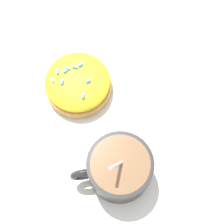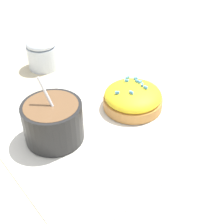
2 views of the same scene
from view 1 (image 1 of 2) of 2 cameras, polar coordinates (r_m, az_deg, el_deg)
ground_plane at (r=0.57m, az=-0.95°, el=-2.17°), size 3.00×3.00×0.00m
paper_napkin at (r=0.57m, az=-0.95°, el=-2.13°), size 0.35×0.33×0.00m
coffee_cup at (r=0.52m, az=1.07°, el=-8.55°), size 0.09×0.11×0.10m
frosted_pastry at (r=0.58m, az=-5.23°, el=4.40°), size 0.10×0.10×0.04m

